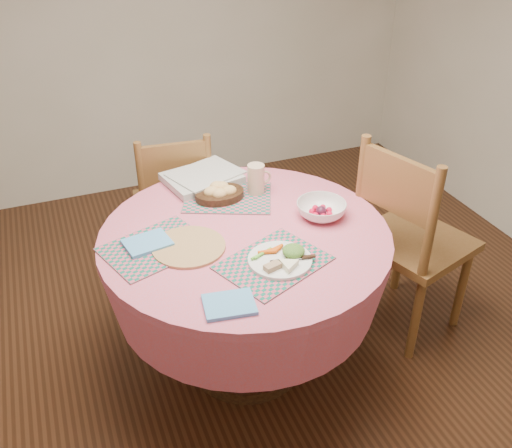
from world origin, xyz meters
The scene contains 15 objects.
ground centered at (0.00, 0.00, 0.00)m, with size 4.00×4.00×0.00m, color #331C0F.
dining_table centered at (0.00, 0.00, 0.56)m, with size 1.24×1.24×0.75m.
chair_right centered at (0.82, -0.04, 0.55)m, with size 0.59×0.60×1.05m.
chair_back centered at (-0.11, 0.82, 0.48)m, with size 0.47×0.45×0.92m.
placemat_front centered at (0.02, -0.25, 0.75)m, with size 0.40×0.30×0.01m, color #116451.
placemat_left centered at (-0.38, 0.02, 0.75)m, with size 0.40×0.30×0.01m, color #116451.
placemat_back centered at (0.03, 0.31, 0.75)m, with size 0.40×0.30×0.01m, color #116451.
wicker_trivet centered at (-0.25, -0.02, 0.76)m, with size 0.30×0.30×0.01m, color #A47A47.
napkin_near centered at (-0.22, -0.43, 0.76)m, with size 0.18×0.14×0.01m, color #559DDB.
napkin_far centered at (-0.41, 0.05, 0.76)m, with size 0.18×0.14×0.01m, color #559DDB.
dinner_plate centered at (0.06, -0.26, 0.77)m, with size 0.25×0.25×0.05m.
bread_bowl centered at (-0.01, 0.31, 0.79)m, with size 0.23×0.23×0.08m.
latte_mug centered at (0.17, 0.30, 0.83)m, with size 0.12×0.08×0.14m.
fruit_bowl centered at (0.36, 0.00, 0.78)m, with size 0.22×0.22×0.07m.
newspaper_stack centered at (-0.03, 0.50, 0.78)m, with size 0.41×0.35×0.04m.
Camera 1 is at (-0.70, -1.90, 2.06)m, focal length 40.00 mm.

